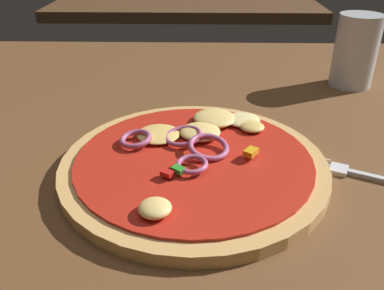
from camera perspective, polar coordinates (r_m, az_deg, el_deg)
dining_table at (r=0.46m, az=0.83°, el=-3.64°), size 1.39×0.98×0.03m
pizza at (r=0.42m, az=0.02°, el=-2.31°), size 0.28×0.28×0.03m
fork at (r=0.45m, az=25.08°, el=-4.45°), size 0.18×0.09×0.01m
beer_glass at (r=0.69m, az=22.15°, el=11.84°), size 0.07×0.07×0.11m
background_table at (r=1.49m, az=-0.93°, el=19.77°), size 0.88×0.53×0.03m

